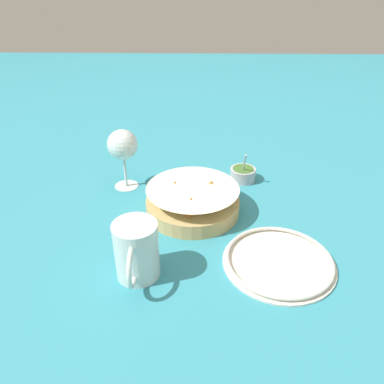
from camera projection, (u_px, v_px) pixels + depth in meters
ground_plane at (199, 217)px, 0.90m from camera, size 4.00×4.00×0.00m
food_basket at (192, 201)px, 0.91m from camera, size 0.23×0.23×0.07m
sauce_cup at (242, 174)px, 1.05m from camera, size 0.07×0.07×0.10m
wine_glass at (122, 146)px, 0.97m from camera, size 0.08×0.08×0.16m
beer_mug at (136, 253)px, 0.71m from camera, size 0.13×0.09×0.12m
side_plate at (278, 261)px, 0.76m from camera, size 0.23×0.23×0.01m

